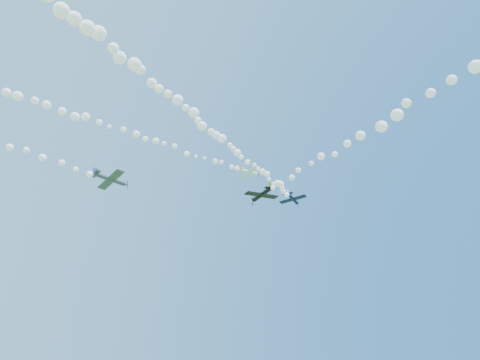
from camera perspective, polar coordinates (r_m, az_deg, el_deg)
plane_white at (r=95.15m, az=1.27°, el=1.17°), size 6.28×6.49×1.66m
smoke_trail_white at (r=81.27m, az=-21.72°, el=8.32°), size 74.45×4.08×2.70m
plane_navy at (r=103.47m, az=7.52°, el=-2.67°), size 6.76×7.16×2.67m
smoke_trail_navy at (r=73.93m, az=-4.76°, el=7.51°), size 67.08×28.99×2.72m
plane_grey at (r=81.67m, az=-17.91°, el=0.11°), size 7.61×7.99×2.42m
plane_black at (r=77.32m, az=3.10°, el=-2.08°), size 7.33×6.94×2.49m
smoke_trail_black at (r=54.40m, az=28.93°, el=13.04°), size 8.73×76.44×2.85m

